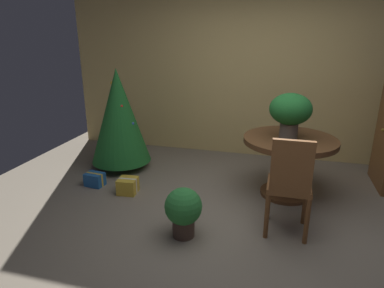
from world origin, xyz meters
The scene contains 9 objects.
ground_plane centered at (0.00, 0.00, 0.00)m, with size 6.60×6.60×0.00m, color #756B5B.
back_wall_panel centered at (0.00, 2.20, 1.30)m, with size 6.00×0.10×2.60m, color tan.
round_dining_table centered at (0.47, 0.84, 0.50)m, with size 1.06×1.06×0.71m.
flower_vase centered at (0.44, 0.83, 1.03)m, with size 0.47×0.47×0.52m.
wooden_chair_near centered at (0.47, -0.03, 0.55)m, with size 0.40×0.40×0.99m.
holiday_tree centered at (-1.81, 1.11, 0.76)m, with size 0.83×0.83×1.41m.
gift_box_blue centered at (-1.87, 0.47, 0.08)m, with size 0.24×0.19×0.17m.
gift_box_gold centered at (-1.38, 0.39, 0.09)m, with size 0.24×0.24×0.19m.
potted_plant centered at (-0.47, -0.31, 0.28)m, with size 0.36×0.36×0.49m.
Camera 1 is at (0.33, -2.98, 1.86)m, focal length 31.42 mm.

